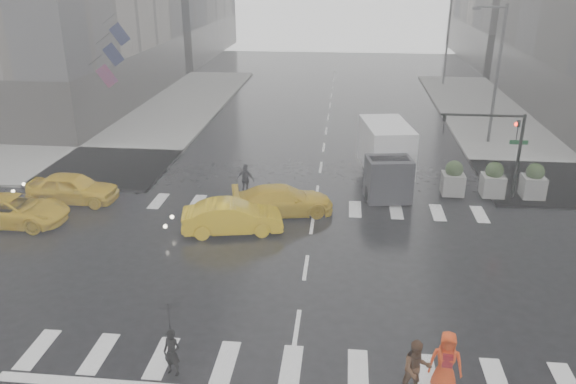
# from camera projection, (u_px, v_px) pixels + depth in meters

# --- Properties ---
(ground) EXTENTS (120.00, 120.00, 0.00)m
(ground) POSITION_uv_depth(u_px,v_px,m) (306.00, 267.00, 22.37)
(ground) COLOR black
(ground) RESTS_ON ground
(sidewalk_nw) EXTENTS (35.00, 35.00, 0.15)m
(sidewalk_nw) POSITION_uv_depth(u_px,v_px,m) (54.00, 132.00, 40.34)
(sidewalk_nw) COLOR gray
(sidewalk_nw) RESTS_ON ground
(road_markings) EXTENTS (18.00, 48.00, 0.01)m
(road_markings) POSITION_uv_depth(u_px,v_px,m) (306.00, 267.00, 22.37)
(road_markings) COLOR silver
(road_markings) RESTS_ON ground
(traffic_signal_pole) EXTENTS (4.45, 0.42, 4.50)m
(traffic_signal_pole) POSITION_uv_depth(u_px,v_px,m) (500.00, 139.00, 27.68)
(traffic_signal_pole) COLOR black
(traffic_signal_pole) RESTS_ON ground
(street_lamp_near) EXTENTS (2.15, 0.22, 9.00)m
(street_lamp_near) POSITION_uv_depth(u_px,v_px,m) (496.00, 70.00, 36.07)
(street_lamp_near) COLOR #59595B
(street_lamp_near) RESTS_ON ground
(street_lamp_far) EXTENTS (2.15, 0.22, 9.00)m
(street_lamp_far) POSITION_uv_depth(u_px,v_px,m) (447.00, 34.00, 54.50)
(street_lamp_far) COLOR #59595B
(street_lamp_far) RESTS_ON ground
(planter_west) EXTENTS (1.10, 1.10, 1.80)m
(planter_west) POSITION_uv_depth(u_px,v_px,m) (453.00, 179.00, 28.89)
(planter_west) COLOR gray
(planter_west) RESTS_ON ground
(planter_mid) EXTENTS (1.10, 1.10, 1.80)m
(planter_mid) POSITION_uv_depth(u_px,v_px,m) (493.00, 180.00, 28.70)
(planter_mid) COLOR gray
(planter_mid) RESTS_ON ground
(planter_east) EXTENTS (1.10, 1.10, 1.80)m
(planter_east) POSITION_uv_depth(u_px,v_px,m) (534.00, 182.00, 28.51)
(planter_east) COLOR gray
(planter_east) RESTS_ON ground
(flag_cluster) EXTENTS (2.87, 3.06, 4.69)m
(flag_cluster) POSITION_uv_depth(u_px,v_px,m) (109.00, 52.00, 38.75)
(flag_cluster) COLOR #59595B
(flag_cluster) RESTS_ON ground
(pedestrian_black) EXTENTS (1.18, 1.20, 2.43)m
(pedestrian_black) POSITION_uv_depth(u_px,v_px,m) (169.00, 326.00, 15.95)
(pedestrian_black) COLOR black
(pedestrian_black) RESTS_ON ground
(pedestrian_brown) EXTENTS (0.97, 0.83, 1.77)m
(pedestrian_brown) POSITION_uv_depth(u_px,v_px,m) (416.00, 369.00, 15.43)
(pedestrian_brown) COLOR #482B19
(pedestrian_brown) RESTS_ON ground
(pedestrian_orange) EXTENTS (1.01, 0.73, 1.90)m
(pedestrian_orange) POSITION_uv_depth(u_px,v_px,m) (446.00, 362.00, 15.59)
(pedestrian_orange) COLOR red
(pedestrian_orange) RESTS_ON ground
(pedestrian_far_a) EXTENTS (1.09, 0.84, 1.64)m
(pedestrian_far_a) POSITION_uv_depth(u_px,v_px,m) (246.00, 179.00, 29.25)
(pedestrian_far_a) COLOR black
(pedestrian_far_a) RESTS_ON ground
(pedestrian_far_b) EXTENTS (1.21, 1.20, 1.70)m
(pedestrian_far_b) POSITION_uv_depth(u_px,v_px,m) (403.00, 186.00, 28.35)
(pedestrian_far_b) COLOR black
(pedestrian_far_b) RESTS_ON ground
(taxi_front) EXTENTS (4.50, 1.84, 1.53)m
(taxi_front) POSITION_uv_depth(u_px,v_px,m) (73.00, 188.00, 28.27)
(taxi_front) COLOR #DFAF0B
(taxi_front) RESTS_ON ground
(taxi_mid) EXTENTS (4.69, 2.44, 1.47)m
(taxi_mid) POSITION_uv_depth(u_px,v_px,m) (232.00, 217.00, 25.08)
(taxi_mid) COLOR #DFAF0B
(taxi_mid) RESTS_ON ground
(taxi_rear) EXTENTS (4.62, 2.93, 1.40)m
(taxi_rear) POSITION_uv_depth(u_px,v_px,m) (283.00, 200.00, 26.96)
(taxi_rear) COLOR #DFAF0B
(taxi_rear) RESTS_ON ground
(taxi_far) EXTENTS (4.39, 2.31, 1.37)m
(taxi_far) POSITION_uv_depth(u_px,v_px,m) (14.00, 210.00, 25.92)
(taxi_far) COLOR #DFAF0B
(taxi_far) RESTS_ON ground
(box_truck) EXTENTS (2.29, 6.10, 3.24)m
(box_truck) POSITION_uv_depth(u_px,v_px,m) (386.00, 155.00, 30.09)
(box_truck) COLOR silver
(box_truck) RESTS_ON ground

